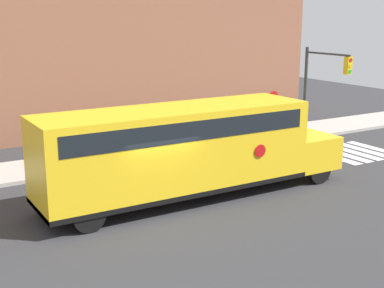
# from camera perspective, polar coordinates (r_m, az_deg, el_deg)

# --- Properties ---
(ground_plane) EXTENTS (60.00, 60.00, 0.00)m
(ground_plane) POSITION_cam_1_polar(r_m,az_deg,el_deg) (17.61, -4.13, -7.10)
(ground_plane) COLOR #333335
(sidewalk_strip) EXTENTS (44.00, 3.00, 0.15)m
(sidewalk_strip) POSITION_cam_1_polar(r_m,az_deg,el_deg) (23.30, -11.36, -1.92)
(sidewalk_strip) COLOR #B2ADA3
(sidewalk_strip) RESTS_ON ground
(building_backdrop) EXTENTS (32.00, 4.00, 11.49)m
(building_backdrop) POSITION_cam_1_polar(r_m,az_deg,el_deg) (28.70, -16.39, 12.17)
(building_backdrop) COLOR #935B42
(building_backdrop) RESTS_ON ground
(crosswalk_stripes) EXTENTS (3.30, 3.20, 0.01)m
(crosswalk_stripes) POSITION_cam_1_polar(r_m,az_deg,el_deg) (25.90, 16.89, -0.84)
(crosswalk_stripes) COLOR white
(crosswalk_stripes) RESTS_ON ground
(school_bus) EXTENTS (11.35, 2.57, 3.22)m
(school_bus) POSITION_cam_1_polar(r_m,az_deg,el_deg) (18.16, -0.72, -0.32)
(school_bus) COLOR yellow
(school_bus) RESTS_ON ground
(stop_sign) EXTENTS (0.64, 0.10, 2.57)m
(stop_sign) POSITION_cam_1_polar(r_m,az_deg,el_deg) (26.72, 8.58, 3.70)
(stop_sign) COLOR #38383A
(stop_sign) RESTS_ON ground
(traffic_light) EXTENTS (0.28, 2.98, 4.65)m
(traffic_light) POSITION_cam_1_polar(r_m,az_deg,el_deg) (26.97, 13.52, 6.63)
(traffic_light) COLOR #38383A
(traffic_light) RESTS_ON ground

